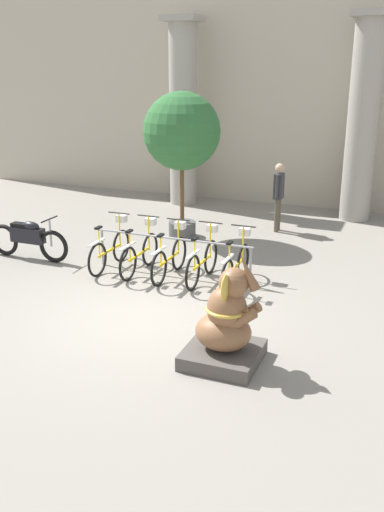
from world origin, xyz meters
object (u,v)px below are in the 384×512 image
(bicycle_2, at_px, (170,257))
(bicycle_1, at_px, (140,252))
(bicycle_0, at_px, (110,249))
(person_pedestrian, at_px, (279,191))
(bicycle_3, at_px, (203,260))
(bicycle_4, at_px, (236,265))
(potted_tree, at_px, (182,134))
(elephant_statue, at_px, (226,326))
(motorcycle, at_px, (28,238))

(bicycle_2, bearing_deg, bicycle_1, 177.70)
(bicycle_0, xyz_separation_m, person_pedestrian, (2.48, 3.89, 0.59))
(bicycle_2, bearing_deg, person_pedestrian, 73.45)
(bicycle_1, distance_m, bicycle_3, 1.32)
(bicycle_4, height_order, potted_tree, potted_tree)
(bicycle_1, bearing_deg, elephant_statue, -45.63)
(bicycle_0, bearing_deg, bicycle_1, 1.05)
(elephant_statue, bearing_deg, bicycle_4, 104.84)
(person_pedestrian, bearing_deg, bicycle_0, -122.55)
(bicycle_3, height_order, potted_tree, potted_tree)
(bicycle_3, bearing_deg, potted_tree, 120.36)
(elephant_statue, xyz_separation_m, potted_tree, (-2.91, 5.36, 1.87))
(motorcycle, bearing_deg, bicycle_0, 4.24)
(motorcycle, bearing_deg, potted_tree, 49.03)
(bicycle_0, relative_size, potted_tree, 0.49)
(bicycle_0, distance_m, motorcycle, 1.90)
(bicycle_0, relative_size, bicycle_3, 1.00)
(elephant_statue, bearing_deg, bicycle_2, 126.79)
(elephant_statue, distance_m, person_pedestrian, 6.74)
(motorcycle, bearing_deg, elephant_statue, -26.51)
(motorcycle, relative_size, potted_tree, 0.58)
(bicycle_0, relative_size, motorcycle, 0.84)
(elephant_statue, bearing_deg, bicycle_0, 140.68)
(bicycle_0, bearing_deg, bicycle_4, 0.50)
(bicycle_1, height_order, bicycle_4, same)
(bicycle_0, bearing_deg, motorcycle, -175.76)
(potted_tree, bearing_deg, bicycle_3, -59.64)
(bicycle_1, bearing_deg, bicycle_0, -178.95)
(bicycle_2, height_order, person_pedestrian, person_pedestrian)
(bicycle_1, bearing_deg, bicycle_4, 0.31)
(bicycle_2, bearing_deg, bicycle_0, 179.37)
(elephant_statue, distance_m, potted_tree, 6.38)
(bicycle_1, xyz_separation_m, potted_tree, (-0.18, 2.58, 2.01))
(elephant_statue, relative_size, motorcycle, 0.84)
(motorcycle, height_order, potted_tree, potted_tree)
(elephant_statue, relative_size, person_pedestrian, 0.98)
(bicycle_0, bearing_deg, elephant_statue, -39.32)
(bicycle_0, distance_m, bicycle_2, 1.32)
(elephant_statue, bearing_deg, person_pedestrian, 97.73)
(bicycle_2, relative_size, person_pedestrian, 0.98)
(elephant_statue, bearing_deg, bicycle_3, 116.63)
(bicycle_4, relative_size, elephant_statue, 1.00)
(elephant_statue, height_order, person_pedestrian, person_pedestrian)
(bicycle_2, relative_size, potted_tree, 0.49)
(bicycle_1, bearing_deg, person_pedestrian, 64.84)
(bicycle_3, bearing_deg, bicycle_0, -179.34)
(bicycle_3, xyz_separation_m, person_pedestrian, (0.50, 3.86, 0.59))
(bicycle_1, height_order, person_pedestrian, person_pedestrian)
(person_pedestrian, bearing_deg, bicycle_4, -87.58)
(bicycle_3, bearing_deg, motorcycle, -177.59)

